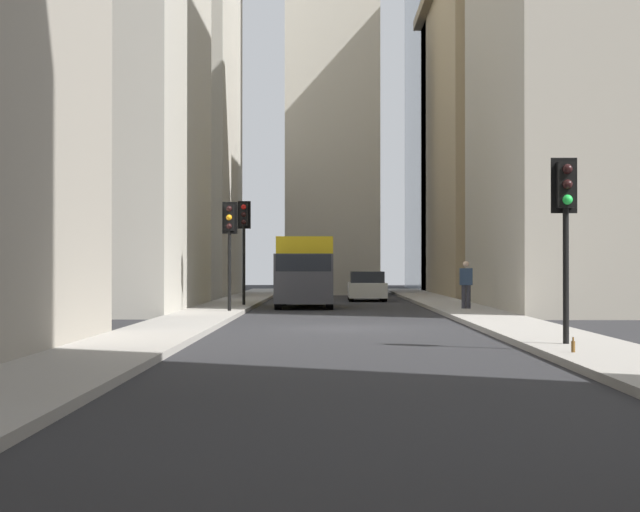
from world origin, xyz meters
name	(u,v)px	position (x,y,z in m)	size (l,w,h in m)	color
ground_plane	(346,328)	(0.00, 0.00, 0.00)	(135.00, 135.00, 0.00)	#262628
sidewalk_right	(179,325)	(0.00, 4.50, 0.07)	(90.00, 2.20, 0.14)	gray
sidewalk_left	(513,325)	(0.00, -4.50, 0.07)	(90.00, 2.20, 0.14)	gray
building_left_far	(524,118)	(31.96, -10.59, 10.01)	(19.02, 10.50, 20.00)	#9E8966
building_right_far	(142,34)	(29.59, 10.59, 14.28)	(12.28, 10.50, 28.53)	#B7B2A5
delivery_truck	(305,271)	(14.72, 1.40, 1.46)	(6.46, 2.25, 2.84)	yellow
sedan_white	(367,287)	(23.01, -1.40, 0.66)	(4.30, 1.78, 1.42)	silver
traffic_light_foreground	(566,207)	(-7.86, -4.20, 2.84)	(0.43, 0.52, 3.68)	black
traffic_light_midblock	(229,231)	(7.93, 3.86, 2.88)	(0.43, 0.52, 3.74)	black
traffic_light_far_junction	(244,228)	(13.84, 3.82, 3.17)	(0.43, 0.52, 4.12)	black
pedestrian	(466,283)	(9.96, -4.50, 1.07)	(0.26, 0.44, 1.71)	#33333D
discarded_bottle	(573,346)	(-10.01, -3.85, 0.25)	(0.07, 0.07, 0.27)	brown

